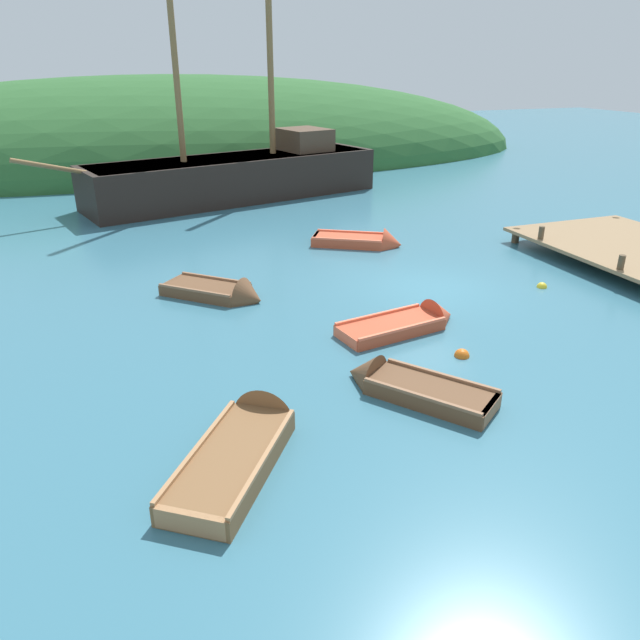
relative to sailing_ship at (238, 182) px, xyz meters
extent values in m
plane|color=teal|center=(2.39, -14.89, -0.82)|extent=(120.00, 120.00, 0.00)
cube|color=#937551|center=(10.51, -14.89, -0.33)|extent=(5.57, 7.35, 0.12)
cylinder|color=brown|center=(8.07, -11.57, -0.85)|extent=(0.28, 0.28, 1.15)
cylinder|color=brown|center=(12.94, -11.57, -0.85)|extent=(0.28, 0.28, 1.15)
cylinder|color=brown|center=(7.97, -16.73, -0.05)|extent=(0.20, 0.20, 0.45)
cylinder|color=brown|center=(7.97, -13.05, -0.05)|extent=(0.20, 0.20, 0.45)
ellipsoid|color=#2D602D|center=(-1.68, 13.94, -0.82)|extent=(54.44, 20.05, 11.23)
cube|color=black|center=(-0.14, -0.04, -0.18)|extent=(15.16, 7.16, 2.88)
cube|color=#997A51|center=(-0.14, -0.04, 1.21)|extent=(14.52, 6.73, 0.10)
cylinder|color=olive|center=(-8.44, -2.13, 1.56)|extent=(2.91, 0.92, 0.97)
cylinder|color=olive|center=(-2.71, -0.68, 6.70)|extent=(0.28, 0.28, 10.88)
cylinder|color=olive|center=(2.00, 0.50, 6.15)|extent=(0.30, 0.30, 9.79)
cube|color=#4C3828|center=(3.85, 0.97, 1.81)|extent=(2.76, 3.03, 1.10)
cube|color=#C64C2D|center=(1.94, -9.60, -0.72)|extent=(2.93, 2.46, 0.45)
cone|color=#C64C2D|center=(3.36, -10.47, -0.72)|extent=(1.19, 1.37, 1.20)
cube|color=#FF6E48|center=(0.84, -8.94, -0.65)|extent=(0.69, 1.03, 0.31)
cube|color=#FF6E48|center=(2.34, -9.84, -0.56)|extent=(0.76, 1.08, 0.05)
cube|color=#FF6E48|center=(1.54, -9.36, -0.56)|extent=(0.76, 1.08, 0.05)
cube|color=#FF6E48|center=(1.63, -10.11, -0.47)|extent=(2.27, 1.43, 0.07)
cube|color=#FF6E48|center=(2.25, -9.10, -0.47)|extent=(2.27, 1.43, 0.07)
cube|color=brown|center=(-4.14, -13.01, -0.73)|extent=(2.66, 2.62, 0.43)
cone|color=brown|center=(-3.02, -14.08, -0.73)|extent=(1.28, 1.30, 1.19)
cube|color=#8E6242|center=(-5.00, -12.18, -0.66)|extent=(0.87, 0.90, 0.30)
cube|color=#8E6242|center=(-3.83, -13.31, -0.57)|extent=(0.93, 0.96, 0.05)
cube|color=#8E6242|center=(-4.45, -12.71, -0.57)|extent=(0.93, 0.96, 0.05)
cube|color=#8E6242|center=(-4.54, -13.43, -0.48)|extent=(1.81, 1.74, 0.07)
cube|color=#8E6242|center=(-3.73, -12.58, -0.48)|extent=(1.81, 1.74, 0.07)
cube|color=brown|center=(-0.93, -20.71, -0.72)|extent=(2.44, 2.76, 0.44)
cone|color=brown|center=(-1.88, -19.40, -0.72)|extent=(1.26, 1.16, 1.08)
cube|color=#8E6242|center=(-0.20, -21.71, -0.66)|extent=(0.90, 0.70, 0.31)
cube|color=#8E6242|center=(-1.20, -20.34, -0.56)|extent=(0.95, 0.76, 0.05)
cube|color=#8E6242|center=(-0.67, -21.08, -0.56)|extent=(0.95, 0.76, 0.05)
cube|color=#8E6242|center=(-0.51, -20.40, -0.47)|extent=(1.55, 2.09, 0.07)
cube|color=#8E6242|center=(-1.36, -21.02, -0.47)|extent=(1.55, 2.09, 0.07)
cube|color=#C64C2D|center=(-0.20, -17.39, -0.74)|extent=(2.87, 1.58, 0.40)
cone|color=#C64C2D|center=(1.47, -17.11, -0.74)|extent=(0.85, 1.19, 1.10)
cube|color=#FF6E48|center=(-1.49, -17.60, -0.68)|extent=(0.29, 1.04, 0.28)
cube|color=#FF6E48|center=(0.27, -17.31, -0.60)|extent=(0.35, 1.08, 0.05)
cube|color=#FF6E48|center=(-0.67, -17.46, -0.60)|extent=(0.35, 1.08, 0.05)
cube|color=#FF6E48|center=(-0.11, -17.92, -0.51)|extent=(2.64, 0.51, 0.07)
cube|color=#FF6E48|center=(-0.29, -16.86, -0.51)|extent=(2.64, 0.51, 0.07)
cube|color=brown|center=(-5.32, -21.62, -0.69)|extent=(2.85, 3.26, 0.50)
cone|color=brown|center=(-4.19, -20.06, -0.69)|extent=(1.43, 1.32, 1.22)
cube|color=#AE7B4F|center=(-6.19, -22.83, -0.62)|extent=(1.01, 0.77, 0.35)
cube|color=#AE7B4F|center=(-5.00, -21.18, -0.50)|extent=(1.06, 0.84, 0.05)
cube|color=#AE7B4F|center=(-5.63, -22.05, -0.50)|extent=(1.06, 0.84, 0.05)
cube|color=#AE7B4F|center=(-4.83, -21.97, -0.41)|extent=(1.84, 2.50, 0.07)
cube|color=#AE7B4F|center=(-5.80, -21.26, -0.41)|extent=(1.84, 2.50, 0.07)
sphere|color=yellow|center=(5.72, -16.01, -0.82)|extent=(0.31, 0.31, 0.31)
sphere|color=orange|center=(0.78, -19.21, -0.82)|extent=(0.37, 0.37, 0.37)
camera|label=1|loc=(-6.86, -30.01, 5.64)|focal=33.89mm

